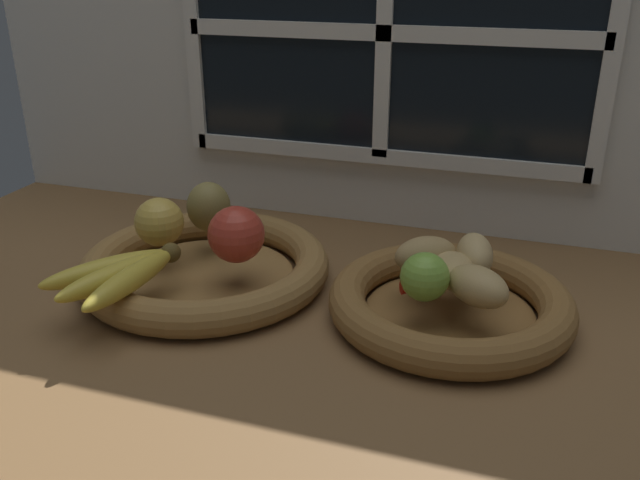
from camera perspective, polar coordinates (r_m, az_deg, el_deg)
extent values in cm
cube|color=brown|center=(89.46, 0.70, -5.93)|extent=(140.00, 90.00, 3.00)
cube|color=silver|center=(108.05, 5.73, 15.40)|extent=(140.00, 3.00, 55.00)
cube|color=black|center=(105.78, 5.57, 17.15)|extent=(64.00, 0.80, 38.00)
cube|color=white|center=(105.20, 5.49, 17.12)|extent=(2.40, 1.20, 38.00)
cube|color=white|center=(105.20, 5.49, 17.12)|extent=(64.00, 1.20, 2.40)
cube|color=white|center=(116.51, -10.78, 17.43)|extent=(2.40, 1.20, 40.40)
cube|color=white|center=(102.99, 23.76, 15.21)|extent=(2.40, 1.20, 40.40)
cube|color=white|center=(108.89, 5.11, 7.13)|extent=(64.00, 1.20, 2.40)
cylinder|color=olive|center=(94.40, -9.76, -3.26)|extent=(24.31, 24.31, 1.00)
torus|color=olive|center=(93.61, -9.84, -2.28)|extent=(34.26, 34.26, 4.61)
cylinder|color=brown|center=(85.35, 10.86, -6.40)|extent=(21.01, 21.01, 1.00)
torus|color=brown|center=(84.48, 10.95, -5.34)|extent=(30.24, 30.24, 4.61)
sphere|color=#B73828|center=(87.89, -7.13, 0.48)|extent=(7.49, 7.49, 7.49)
sphere|color=gold|center=(95.00, -13.43, 1.55)|extent=(6.76, 6.76, 6.76)
ellipsoid|color=olive|center=(98.37, -9.44, 2.81)|extent=(8.64, 8.69, 7.29)
ellipsoid|color=gold|center=(87.10, -17.58, -2.36)|extent=(12.30, 15.22, 2.94)
ellipsoid|color=gold|center=(85.21, -16.89, -2.86)|extent=(8.67, 16.70, 2.94)
ellipsoid|color=gold|center=(83.65, -15.82, -3.23)|extent=(4.40, 16.93, 2.94)
sphere|color=brown|center=(89.58, -12.56, -1.06)|extent=(2.64, 2.64, 2.64)
ellipsoid|color=tan|center=(86.28, 12.98, -1.26)|extent=(6.11, 8.77, 5.17)
ellipsoid|color=tan|center=(82.52, 11.18, -2.69)|extent=(7.10, 8.47, 4.06)
ellipsoid|color=#A38451|center=(85.39, 8.98, -1.31)|extent=(9.63, 8.80, 4.86)
ellipsoid|color=tan|center=(79.19, 13.25, -3.84)|extent=(9.48, 8.72, 4.58)
sphere|color=#7AAD3D|center=(78.83, 8.89, -3.11)|extent=(5.79, 5.79, 5.79)
cone|color=red|center=(81.93, 10.40, -3.75)|extent=(10.01, 6.14, 1.69)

